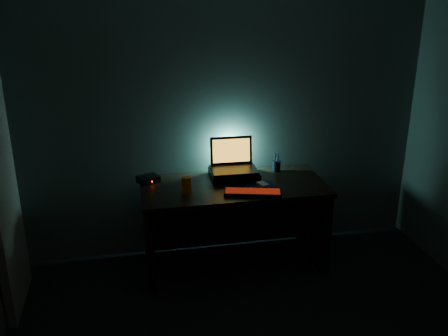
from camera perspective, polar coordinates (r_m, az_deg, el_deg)
name	(u,v)px	position (r m, az deg, el deg)	size (l,w,h in m)	color
room	(307,213)	(2.44, 9.52, -5.10)	(3.50, 4.00, 2.50)	black
desk	(232,210)	(4.21, 0.97, -4.88)	(1.50, 0.70, 0.75)	black
riser	(234,174)	(4.20, 1.14, -0.70)	(0.40, 0.30, 0.06)	black
laptop	(233,162)	(4.21, 1.02, 0.69)	(0.39, 0.29, 0.26)	black
keyboard	(253,192)	(3.88, 3.30, -2.80)	(0.46, 0.25, 0.03)	black
mousepad	(263,187)	(4.02, 4.45, -2.17)	(0.22, 0.20, 0.00)	#0B1252
mouse	(263,185)	(4.01, 4.45, -1.94)	(0.06, 0.10, 0.03)	gray
pen_cup	(277,166)	(4.34, 6.04, 0.20)	(0.07, 0.07, 0.10)	black
juice_glass	(187,185)	(3.88, -4.29, -1.94)	(0.08, 0.08, 0.13)	orange
router	(148,179)	(4.14, -8.65, -1.27)	(0.20, 0.19, 0.05)	black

